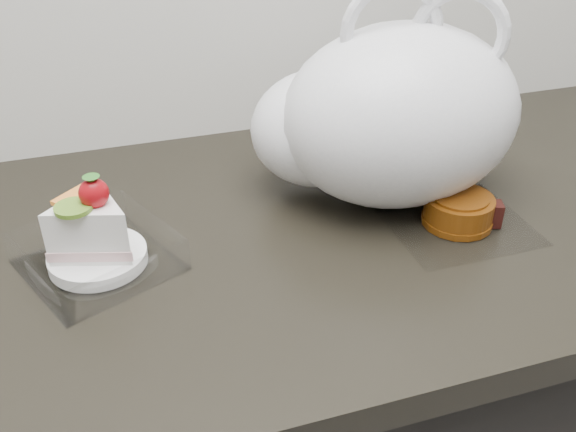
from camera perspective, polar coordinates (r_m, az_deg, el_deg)
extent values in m
cube|color=black|center=(0.85, -6.41, -2.97)|extent=(2.04, 0.64, 0.04)
cube|color=white|center=(0.81, -16.42, -4.15)|extent=(0.21, 0.21, 0.00)
cylinder|color=white|center=(0.80, -16.53, -3.57)|extent=(0.12, 0.12, 0.02)
ellipsoid|color=#AF0B16|center=(0.75, -16.87, 1.95)|extent=(0.03, 0.03, 0.04)
cone|color=#2D7223|center=(0.74, -17.07, 3.08)|extent=(0.02, 0.02, 0.01)
cylinder|color=olive|center=(0.75, -18.55, 0.69)|extent=(0.04, 0.04, 0.01)
cube|color=orange|center=(0.78, -18.47, 1.77)|extent=(0.05, 0.05, 0.01)
cube|color=white|center=(0.88, 14.73, -0.60)|extent=(0.18, 0.17, 0.00)
cylinder|color=#6A330C|center=(0.87, 14.90, 0.50)|extent=(0.10, 0.10, 0.04)
cylinder|color=#6A330C|center=(0.88, 14.77, -0.32)|extent=(0.11, 0.11, 0.01)
cylinder|color=#6A330C|center=(0.86, 15.09, 1.68)|extent=(0.09, 0.09, 0.00)
cube|color=black|center=(0.88, 17.64, 0.18)|extent=(0.03, 0.03, 0.03)
ellipsoid|color=white|center=(0.88, 9.98, 8.78)|extent=(0.39, 0.34, 0.24)
ellipsoid|color=white|center=(0.89, 2.80, 7.81)|extent=(0.23, 0.22, 0.16)
torus|color=white|center=(0.84, 9.23, 15.87)|extent=(0.14, 0.03, 0.13)
torus|color=white|center=(0.86, 15.01, 15.24)|extent=(0.12, 0.07, 0.12)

